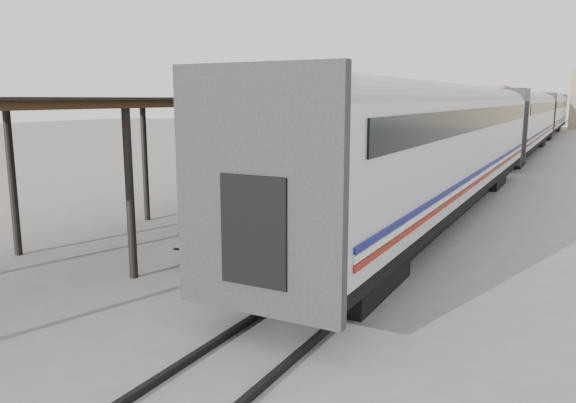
% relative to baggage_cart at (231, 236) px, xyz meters
% --- Properties ---
extents(ground, '(160.00, 160.00, 0.00)m').
position_rel_baggage_cart_xyz_m(ground, '(0.14, -0.26, -0.65)').
color(ground, slate).
rests_on(ground, ground).
extents(train, '(3.45, 76.01, 4.01)m').
position_rel_baggage_cart_xyz_m(train, '(3.33, 33.54, 2.04)').
color(train, silver).
rests_on(train, ground).
extents(canopy, '(4.90, 64.30, 4.15)m').
position_rel_baggage_cart_xyz_m(canopy, '(-3.26, 23.74, 3.36)').
color(canopy, '#422B19').
rests_on(canopy, ground).
extents(rails, '(1.54, 150.00, 0.12)m').
position_rel_baggage_cart_xyz_m(rails, '(3.34, 33.74, -0.59)').
color(rails, black).
rests_on(rails, ground).
extents(building_left, '(12.00, 8.00, 6.00)m').
position_rel_baggage_cart_xyz_m(building_left, '(-9.86, 81.74, 2.35)').
color(building_left, tan).
rests_on(building_left, ground).
extents(baggage_cart, '(1.80, 2.63, 0.86)m').
position_rel_baggage_cart_xyz_m(baggage_cart, '(0.00, 0.00, 0.00)').
color(baggage_cart, brown).
rests_on(baggage_cart, ground).
extents(suitcase_stack, '(1.31, 1.14, 0.56)m').
position_rel_baggage_cart_xyz_m(suitcase_stack, '(-0.01, 0.35, 0.40)').
color(suitcase_stack, '#353537').
rests_on(suitcase_stack, baggage_cart).
extents(luggage_tug, '(1.32, 1.83, 1.47)m').
position_rel_baggage_cart_xyz_m(luggage_tug, '(-1.46, 15.57, 0.03)').
color(luggage_tug, maroon).
rests_on(luggage_tug, ground).
extents(porter, '(0.54, 0.70, 1.71)m').
position_rel_baggage_cart_xyz_m(porter, '(0.25, -0.65, 1.07)').
color(porter, navy).
rests_on(porter, baggage_cart).
extents(pedestrian, '(1.14, 0.78, 1.80)m').
position_rel_baggage_cart_xyz_m(pedestrian, '(-3.28, 11.76, 0.25)').
color(pedestrian, black).
rests_on(pedestrian, ground).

